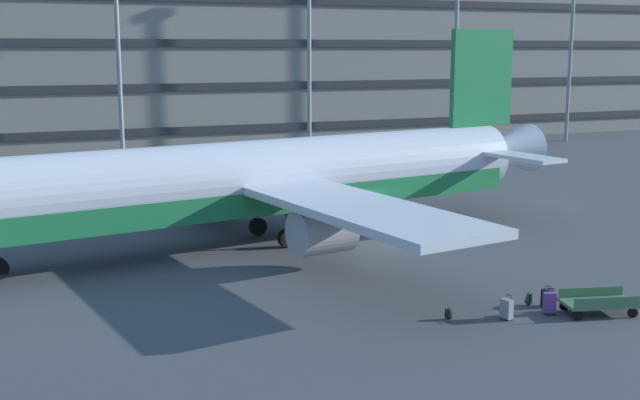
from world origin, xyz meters
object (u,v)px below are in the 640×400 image
Objects in this scene: airliner at (257,181)px; backpack_red at (449,314)px; suitcase_laid_flat at (550,303)px; baggage_cart at (598,303)px; suitcase_purple at (547,297)px; backpack_black at (528,299)px; suitcase_teal at (507,309)px.

airliner reaches higher than backpack_red.
suitcase_laid_flat reaches higher than backpack_red.
suitcase_purple is at bearing 130.26° from baggage_cart.
airliner is 15.58m from suitcase_purple.
airliner is at bearing 116.66° from suitcase_purple.
backpack_black is (-0.09, 1.12, -0.18)m from suitcase_laid_flat.
suitcase_laid_flat is 1.14m from backpack_black.
backpack_black is (-0.54, 0.39, -0.11)m from suitcase_purple.
backpack_black is at bearing 31.08° from suitcase_teal.
suitcase_laid_flat is (1.79, -0.10, 0.03)m from suitcase_teal.
airliner is at bearing 115.46° from backpack_black.
suitcase_laid_flat is 2.19× the size of backpack_red.
backpack_black is (6.34, -13.32, -2.88)m from airliner.
suitcase_laid_flat is at bearing 157.89° from baggage_cart.
suitcase_purple is 0.23× the size of baggage_cart.
suitcase_purple is 1.84m from baggage_cart.
suitcase_teal is at bearing -72.08° from airliner.
baggage_cart is at bearing -46.01° from backpack_black.
baggage_cart is at bearing -15.82° from backpack_red.
suitcase_purple is 0.67m from backpack_black.
suitcase_teal reaches higher than backpack_black.
suitcase_teal is at bearing 167.46° from baggage_cart.
suitcase_teal is 0.90× the size of suitcase_laid_flat.
suitcase_laid_flat is at bearing -85.64° from backpack_black.
airliner is at bearing 114.00° from suitcase_laid_flat.
suitcase_teal is at bearing -148.92° from backpack_black.
suitcase_teal is at bearing -21.42° from backpack_red.
backpack_red is (-1.92, 0.75, -0.20)m from suitcase_teal.
airliner is 46.81× the size of suitcase_purple.
suitcase_laid_flat is 0.30× the size of baggage_cart.
suitcase_teal reaches higher than suitcase_purple.
backpack_black is 1.23× the size of backpack_red.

